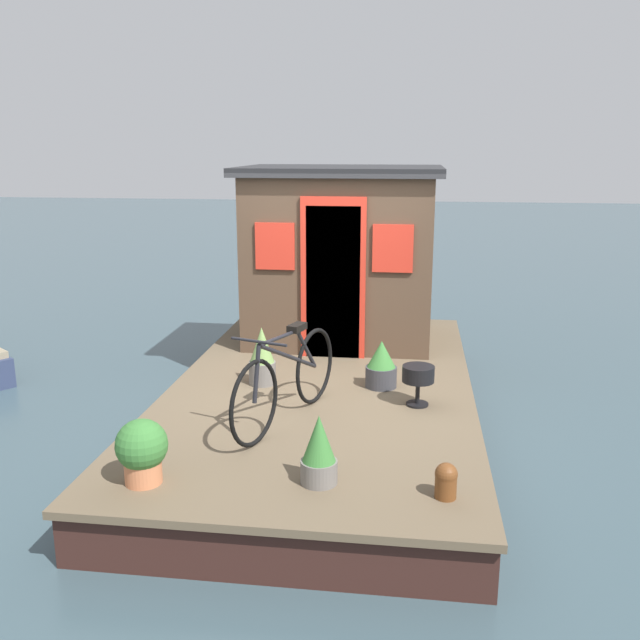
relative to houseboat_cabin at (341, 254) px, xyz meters
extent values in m
plane|color=#384C54|center=(-1.69, 0.00, -1.51)|extent=(60.00, 60.00, 0.00)
cube|color=brown|center=(-1.69, 0.00, -1.09)|extent=(5.61, 2.98, 0.06)
cube|color=#381E19|center=(-1.69, 0.00, -1.31)|extent=(5.49, 2.92, 0.40)
cube|color=#4C3828|center=(0.01, 0.00, -0.06)|extent=(1.60, 2.16, 1.99)
cube|color=#28282B|center=(0.01, 0.00, 0.99)|extent=(1.80, 2.36, 0.10)
cube|color=#19334C|center=(-0.81, 0.00, -0.21)|extent=(0.04, 0.60, 1.70)
cube|color=red|center=(-0.81, 0.00, -0.16)|extent=(0.03, 0.72, 1.80)
cube|color=red|center=(-0.81, -0.65, 0.19)|extent=(0.03, 0.44, 0.52)
cube|color=red|center=(-0.81, 0.65, 0.19)|extent=(0.03, 0.44, 0.52)
torus|color=black|center=(-3.27, 0.34, -0.70)|extent=(0.68, 0.26, 0.71)
torus|color=black|center=(-2.26, 0.00, -0.70)|extent=(0.68, 0.26, 0.71)
cylinder|color=black|center=(-2.72, 0.16, -0.48)|extent=(0.95, 0.35, 0.48)
cylinder|color=black|center=(-2.88, 0.21, -0.27)|extent=(0.62, 0.23, 0.07)
cylinder|color=black|center=(-2.42, 0.05, -0.49)|extent=(0.36, 0.15, 0.44)
cylinder|color=black|center=(-3.23, 0.32, -0.48)|extent=(0.13, 0.07, 0.46)
cube|color=black|center=(-2.58, 0.11, -0.25)|extent=(0.22, 0.16, 0.06)
cylinder|color=black|center=(-3.19, 0.31, -0.22)|extent=(0.18, 0.48, 0.02)
cylinder|color=slate|center=(-3.85, -0.26, -0.97)|extent=(0.26, 0.26, 0.17)
cone|color=#387533|center=(-3.85, -0.26, -0.72)|extent=(0.24, 0.24, 0.34)
cylinder|color=#C6754C|center=(-4.01, 0.98, -0.98)|extent=(0.26, 0.26, 0.16)
sphere|color=#387533|center=(-4.01, 0.98, -0.77)|extent=(0.37, 0.37, 0.37)
cylinder|color=#38383D|center=(-1.75, -0.59, -0.95)|extent=(0.31, 0.31, 0.21)
cone|color=#387533|center=(-1.75, -0.59, -0.72)|extent=(0.28, 0.28, 0.26)
cylinder|color=slate|center=(-1.82, 0.59, -0.94)|extent=(0.27, 0.27, 0.23)
cone|color=#70934C|center=(-1.82, 0.59, -0.65)|extent=(0.24, 0.24, 0.36)
cylinder|color=black|center=(-2.21, -0.95, -0.75)|extent=(0.29, 0.29, 0.15)
cylinder|color=black|center=(-2.21, -0.95, -0.94)|extent=(0.04, 0.04, 0.23)
cylinder|color=black|center=(-2.21, -0.95, -1.05)|extent=(0.21, 0.21, 0.02)
cylinder|color=brown|center=(-3.95, -1.14, -0.97)|extent=(0.15, 0.15, 0.17)
sphere|color=brown|center=(-3.95, -1.14, -0.88)|extent=(0.16, 0.16, 0.16)
camera|label=1|loc=(-8.33, -0.87, 1.27)|focal=39.13mm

